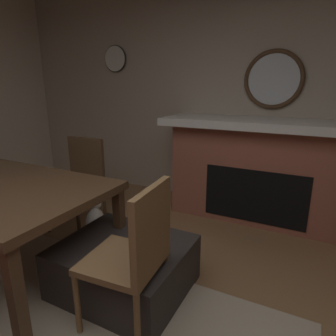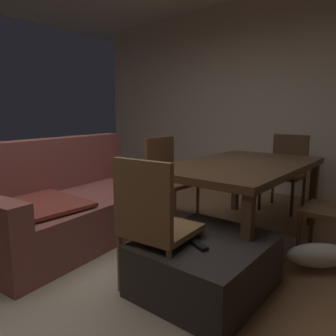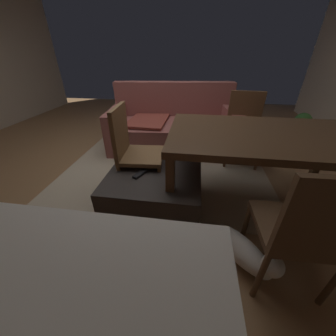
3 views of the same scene
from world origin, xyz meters
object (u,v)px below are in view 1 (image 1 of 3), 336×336
at_px(dining_chair_west, 136,250).
at_px(small_dog, 95,218).
at_px(round_wall_mirror, 273,80).
at_px(dining_chair_south, 81,178).
at_px(tv_remote, 140,246).
at_px(ottoman_coffee_table, 124,267).
at_px(wall_clock, 115,59).
at_px(fireplace, 261,170).

height_order(dining_chair_west, small_dog, dining_chair_west).
xyz_separation_m(round_wall_mirror, dining_chair_south, (1.64, 1.31, -0.99)).
bearing_deg(round_wall_mirror, tv_remote, 75.24).
bearing_deg(round_wall_mirror, dining_chair_west, 80.42).
distance_m(tv_remote, dining_chair_west, 0.33).
bearing_deg(small_dog, dining_chair_south, -21.24).
bearing_deg(dining_chair_south, ottoman_coffee_table, 146.50).
bearing_deg(tv_remote, ottoman_coffee_table, 35.55).
bearing_deg(dining_chair_south, round_wall_mirror, -141.40).
bearing_deg(wall_clock, tv_remote, 129.18).
distance_m(dining_chair_south, wall_clock, 1.89).
height_order(fireplace, dining_chair_west, fireplace).
distance_m(round_wall_mirror, wall_clock, 2.12).
distance_m(ottoman_coffee_table, dining_chair_south, 1.25).
xyz_separation_m(dining_chair_west, small_dog, (1.03, -0.81, -0.37)).
relative_size(round_wall_mirror, ottoman_coffee_table, 0.72).
bearing_deg(fireplace, wall_clock, -7.75).
relative_size(ottoman_coffee_table, dining_chair_west, 0.95).
bearing_deg(wall_clock, ottoman_coffee_table, 126.54).
bearing_deg(dining_chair_south, small_dog, 158.76).
height_order(dining_chair_west, wall_clock, wall_clock).
distance_m(dining_chair_west, wall_clock, 3.08).
distance_m(tv_remote, small_dog, 1.07).
xyz_separation_m(ottoman_coffee_table, dining_chair_west, (-0.27, 0.24, 0.34)).
distance_m(small_dog, wall_clock, 2.27).
xyz_separation_m(dining_chair_south, small_dog, (-0.24, 0.09, -0.37)).
bearing_deg(fireplace, dining_chair_west, 79.03).
xyz_separation_m(round_wall_mirror, ottoman_coffee_table, (0.64, 1.97, -1.33)).
bearing_deg(wall_clock, small_dog, 116.51).
bearing_deg(wall_clock, fireplace, 172.25).
height_order(fireplace, tv_remote, fireplace).
bearing_deg(small_dog, fireplace, -141.47).
relative_size(round_wall_mirror, dining_chair_west, 0.68).
height_order(ottoman_coffee_table, small_dog, ottoman_coffee_table).
relative_size(round_wall_mirror, small_dog, 1.28).
distance_m(fireplace, dining_chair_west, 1.96).
height_order(fireplace, ottoman_coffee_table, fireplace).
bearing_deg(dining_chair_west, ottoman_coffee_table, -42.05).
height_order(fireplace, dining_chair_south, fireplace).
bearing_deg(dining_chair_south, fireplace, -148.04).
bearing_deg(tv_remote, round_wall_mirror, -79.82).
height_order(round_wall_mirror, small_dog, round_wall_mirror).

